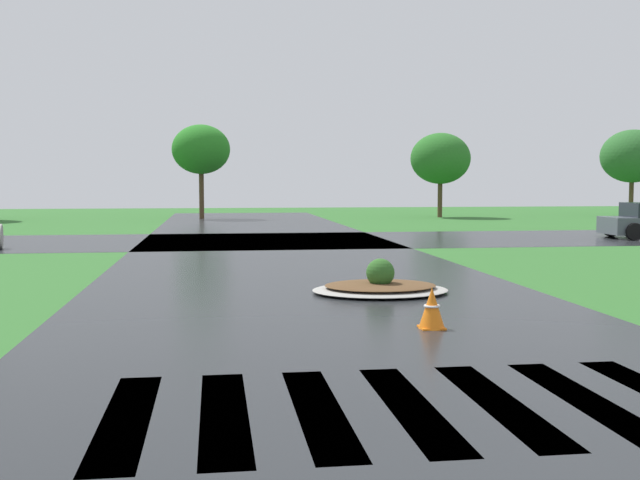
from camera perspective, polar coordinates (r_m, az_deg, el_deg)
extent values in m
cube|color=#232628|center=(13.30, 0.32, -5.07)|extent=(9.02, 80.00, 0.01)
cube|color=#232628|center=(28.34, -4.07, -0.04)|extent=(90.00, 8.12, 0.01)
cube|color=white|center=(7.51, -14.20, -12.69)|extent=(0.45, 2.95, 0.01)
cube|color=white|center=(7.46, -7.14, -12.70)|extent=(0.45, 2.95, 0.01)
cube|color=white|center=(7.53, -0.11, -12.52)|extent=(0.45, 2.95, 0.01)
cube|color=white|center=(7.69, 6.70, -12.17)|extent=(0.45, 2.95, 0.01)
cube|color=white|center=(7.96, 13.12, -11.68)|extent=(0.45, 2.95, 0.01)
cube|color=white|center=(8.32, 19.03, -11.11)|extent=(0.45, 2.95, 0.01)
ellipsoid|color=#9E9B93|center=(15.12, 4.50, -3.72)|extent=(2.68, 2.19, 0.12)
ellipsoid|color=brown|center=(15.11, 4.51, -3.38)|extent=(2.20, 1.79, 0.10)
sphere|color=#2D6023|center=(15.08, 4.51, -2.44)|extent=(0.56, 0.56, 0.56)
cylinder|color=black|center=(32.44, 20.85, 0.81)|extent=(0.65, 0.27, 0.64)
cylinder|color=black|center=(30.71, 22.34, 0.58)|extent=(0.65, 0.27, 0.64)
cone|color=orange|center=(11.55, 8.32, -5.03)|extent=(0.40, 0.40, 0.62)
torus|color=white|center=(11.54, 8.32, -4.87)|extent=(0.25, 0.25, 0.04)
cube|color=orange|center=(11.60, 8.31, -6.47)|extent=(0.36, 0.36, 0.03)
cylinder|color=#4C3823|center=(45.23, -8.81, 3.39)|extent=(0.28, 0.28, 2.85)
ellipsoid|color=#267721|center=(45.26, -8.84, 6.69)|extent=(3.37, 3.37, 2.86)
cylinder|color=#4C3823|center=(47.03, 8.92, 3.08)|extent=(0.28, 0.28, 2.29)
ellipsoid|color=#286A23|center=(47.04, 8.95, 6.02)|extent=(3.61, 3.61, 3.07)
cylinder|color=#4C3823|center=(52.11, 22.14, 2.98)|extent=(0.28, 0.28, 2.39)
ellipsoid|color=#2A622A|center=(52.12, 22.23, 5.80)|extent=(3.90, 3.90, 3.32)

